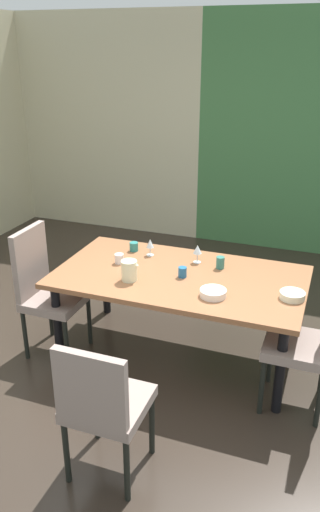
# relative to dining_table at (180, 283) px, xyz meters

# --- Properties ---
(ground_plane) EXTENTS (5.88, 6.39, 0.02)m
(ground_plane) POSITION_rel_dining_table_xyz_m (-0.29, -0.47, -0.66)
(ground_plane) COLOR #30271F
(back_panel_interior) EXTENTS (2.60, 0.10, 2.77)m
(back_panel_interior) POSITION_rel_dining_table_xyz_m (-1.92, 2.68, 0.73)
(back_panel_interior) COLOR beige
(back_panel_interior) RESTS_ON ground_plane
(dining_table) EXTENTS (1.93, 1.06, 0.72)m
(dining_table) POSITION_rel_dining_table_xyz_m (0.00, 0.00, 0.00)
(dining_table) COLOR #925C3A
(dining_table) RESTS_ON ground_plane
(chair_left_near) EXTENTS (0.44, 0.44, 1.06)m
(chair_left_near) POSITION_rel_dining_table_xyz_m (-1.04, -0.30, -0.07)
(chair_left_near) COLOR gray
(chair_left_near) RESTS_ON ground_plane
(chair_head_near) EXTENTS (0.44, 0.44, 0.94)m
(chair_head_near) POSITION_rel_dining_table_xyz_m (-0.00, -1.36, -0.11)
(chair_head_near) COLOR gray
(chair_head_near) RESTS_ON ground_plane
(chair_right_near) EXTENTS (0.44, 0.44, 1.05)m
(chair_right_near) POSITION_rel_dining_table_xyz_m (1.04, -0.30, -0.08)
(chair_right_near) COLOR gray
(chair_right_near) RESTS_ON ground_plane
(wine_glass_east) EXTENTS (0.07, 0.07, 0.15)m
(wine_glass_east) POSITION_rel_dining_table_xyz_m (0.06, 0.27, 0.18)
(wine_glass_east) COLOR silver
(wine_glass_east) RESTS_ON dining_table
(wine_glass_south) EXTENTS (0.06, 0.06, 0.15)m
(wine_glass_south) POSITION_rel_dining_table_xyz_m (-0.36, 0.28, 0.17)
(wine_glass_south) COLOR silver
(wine_glass_south) RESTS_ON dining_table
(serving_bowl_near_shelf) EXTENTS (0.19, 0.19, 0.05)m
(serving_bowl_near_shelf) POSITION_rel_dining_table_xyz_m (0.33, -0.26, 0.10)
(serving_bowl_near_shelf) COLOR white
(serving_bowl_near_shelf) RESTS_ON dining_table
(serving_bowl_near_window) EXTENTS (0.18, 0.18, 0.05)m
(serving_bowl_near_window) POSITION_rel_dining_table_xyz_m (0.87, -0.10, 0.10)
(serving_bowl_near_window) COLOR white
(serving_bowl_near_window) RESTS_ON dining_table
(cup_north) EXTENTS (0.07, 0.07, 0.10)m
(cup_north) POSITION_rel_dining_table_xyz_m (0.26, 0.23, 0.12)
(cup_north) COLOR #317065
(cup_north) RESTS_ON dining_table
(cup_rear) EXTENTS (0.07, 0.07, 0.08)m
(cup_rear) POSITION_rel_dining_table_xyz_m (-0.54, 0.04, 0.11)
(cup_rear) COLOR silver
(cup_rear) RESTS_ON dining_table
(cup_right) EXTENTS (0.07, 0.07, 0.08)m
(cup_right) POSITION_rel_dining_table_xyz_m (0.03, -0.03, 0.11)
(cup_right) COLOR #205C8F
(cup_right) RESTS_ON dining_table
(cup_left) EXTENTS (0.07, 0.07, 0.08)m
(cup_left) POSITION_rel_dining_table_xyz_m (-0.53, 0.32, 0.11)
(cup_left) COLOR #27736E
(cup_left) RESTS_ON dining_table
(pitcher_front) EXTENTS (0.14, 0.12, 0.16)m
(pitcher_front) POSITION_rel_dining_table_xyz_m (-0.33, -0.22, 0.15)
(pitcher_front) COLOR beige
(pitcher_front) RESTS_ON dining_table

